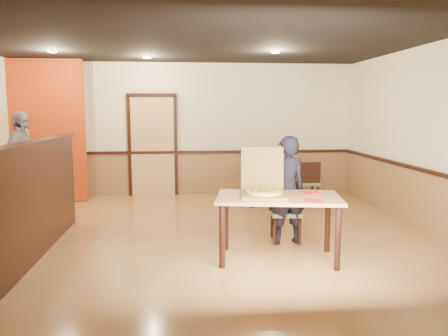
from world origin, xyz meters
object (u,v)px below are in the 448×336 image
object	(u,v)px
diner	(287,190)
condiment	(285,160)
main_table	(278,205)
pizza_box	(263,190)
diner_chair	(285,209)
passerby	(22,162)
side_chair_left	(262,177)
side_chair_right	(308,181)
side_table	(278,172)

from	to	relation	value
diner	condiment	world-z (taller)	diner
main_table	diner	size ratio (longest dim) A/B	1.07
main_table	pizza_box	distance (m)	0.26
diner_chair	diner	world-z (taller)	diner
passerby	pizza_box	world-z (taller)	passerby
diner	condiment	distance (m)	3.05
main_table	side_chair_left	distance (m)	2.98
main_table	pizza_box	bearing A→B (deg)	177.39
diner_chair	side_chair_right	bearing A→B (deg)	71.19
side_chair_right	diner	world-z (taller)	diner
passerby	condiment	bearing A→B (deg)	-75.00
diner_chair	diner	size ratio (longest dim) A/B	0.56
pizza_box	diner_chair	bearing A→B (deg)	65.02
passerby	pizza_box	distance (m)	4.72
side_table	side_chair_right	bearing A→B (deg)	-53.62
side_chair_right	side_table	size ratio (longest dim) A/B	1.10
diner_chair	side_chair_left	size ratio (longest dim) A/B	0.81
side_chair_left	side_table	distance (m)	0.77
side_chair_left	passerby	distance (m)	4.33
side_chair_left	side_chair_right	size ratio (longest dim) A/B	1.21
side_table	diner	distance (m)	3.01
condiment	diner	bearing A→B (deg)	-102.65
main_table	side_table	world-z (taller)	main_table
pizza_box	condiment	world-z (taller)	pizza_box
side_chair_right	condiment	xyz separation A→B (m)	(-0.31, 0.63, 0.33)
main_table	diner	world-z (taller)	diner
side_chair_left	side_chair_right	world-z (taller)	side_chair_left
diner_chair	pizza_box	distance (m)	0.95
diner	diner_chair	bearing A→B (deg)	-105.88
main_table	pizza_box	world-z (taller)	pizza_box
main_table	side_chair_right	size ratio (longest dim) A/B	1.88
condiment	main_table	bearing A→B (deg)	-104.33
side_table	pizza_box	distance (m)	3.69
main_table	passerby	xyz separation A→B (m)	(-3.99, 2.83, 0.22)
side_chair_left	side_table	size ratio (longest dim) A/B	1.32
pizza_box	condiment	bearing A→B (deg)	79.55
side_chair_left	condiment	world-z (taller)	side_chair_left
diner_chair	side_chair_left	xyz separation A→B (m)	(0.06, 2.19, 0.11)
passerby	main_table	bearing A→B (deg)	-119.25
side_chair_left	passerby	size ratio (longest dim) A/B	0.57
side_chair_left	condiment	bearing A→B (deg)	-135.25
passerby	condiment	distance (m)	4.96
diner	passerby	xyz separation A→B (m)	(-4.24, 2.21, 0.16)
side_chair_right	condiment	bearing A→B (deg)	-64.93
side_chair_left	passerby	bearing A→B (deg)	-1.02
main_table	diner_chair	distance (m)	0.84
main_table	diner_chair	bearing A→B (deg)	79.65
diner	passerby	world-z (taller)	passerby
diner_chair	side_table	xyz separation A→B (m)	(0.51, 2.82, 0.10)
side_chair_right	side_table	xyz separation A→B (m)	(-0.45, 0.61, 0.08)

